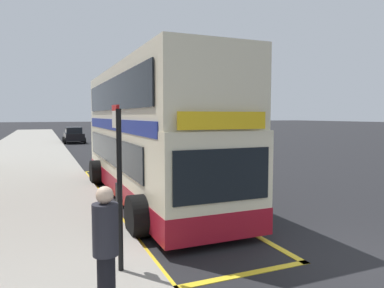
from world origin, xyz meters
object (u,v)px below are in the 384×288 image
(parked_car_black_behind, at_px, (74,135))
(parked_car_navy_distant, at_px, (211,144))
(double_decker_bus, at_px, (149,138))
(parked_car_white_far, at_px, (126,134))
(pedestrian_waiting_near_sign, at_px, (106,247))
(bus_stop_sign, at_px, (119,175))

(parked_car_black_behind, distance_m, parked_car_navy_distant, 17.86)
(double_decker_bus, distance_m, parked_car_white_far, 27.25)
(parked_car_navy_distant, distance_m, parked_car_white_far, 16.34)
(parked_car_navy_distant, bearing_deg, double_decker_bus, 56.79)
(parked_car_black_behind, height_order, pedestrian_waiting_near_sign, pedestrian_waiting_near_sign)
(parked_car_navy_distant, distance_m, pedestrian_waiting_near_sign, 20.46)
(bus_stop_sign, relative_size, parked_car_black_behind, 0.68)
(parked_car_navy_distant, bearing_deg, parked_car_white_far, -79.17)
(double_decker_bus, xyz_separation_m, parked_car_white_far, (5.12, 26.73, -1.26))
(pedestrian_waiting_near_sign, bearing_deg, parked_car_white_far, 77.09)
(parked_car_white_far, bearing_deg, double_decker_bus, -102.93)
(double_decker_bus, relative_size, parked_car_navy_distant, 2.59)
(double_decker_bus, xyz_separation_m, bus_stop_sign, (-2.18, -5.71, -0.26))
(double_decker_bus, height_order, parked_car_navy_distant, double_decker_bus)
(parked_car_black_behind, xyz_separation_m, pedestrian_waiting_near_sign, (-2.28, -33.75, 0.31))
(bus_stop_sign, bearing_deg, parked_car_black_behind, 86.78)
(double_decker_bus, xyz_separation_m, pedestrian_waiting_near_sign, (-2.65, -7.17, -0.96))
(double_decker_bus, bearing_deg, parked_car_navy_distant, 54.49)
(bus_stop_sign, relative_size, parked_car_white_far, 0.68)
(double_decker_bus, bearing_deg, pedestrian_waiting_near_sign, -110.28)
(parked_car_black_behind, relative_size, parked_car_navy_distant, 1.00)
(parked_car_black_behind, distance_m, parked_car_white_far, 5.49)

